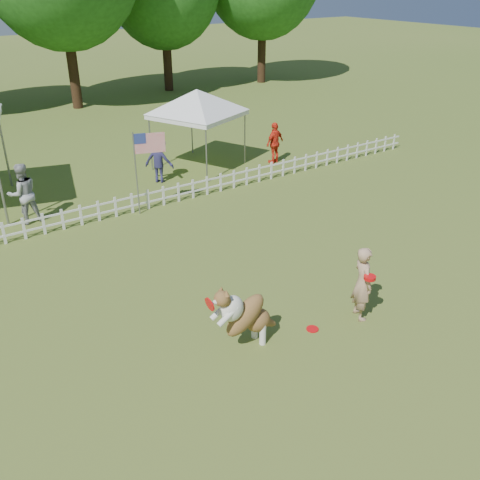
# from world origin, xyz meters

# --- Properties ---
(ground) EXTENTS (120.00, 120.00, 0.00)m
(ground) POSITION_xyz_m (0.00, 0.00, 0.00)
(ground) COLOR #486620
(ground) RESTS_ON ground
(picket_fence) EXTENTS (22.00, 0.08, 0.60)m
(picket_fence) POSITION_xyz_m (0.00, 7.00, 0.30)
(picket_fence) COLOR white
(picket_fence) RESTS_ON ground
(handler) EXTENTS (0.54, 0.66, 1.55)m
(handler) POSITION_xyz_m (1.35, -0.36, 0.77)
(handler) COLOR tan
(handler) RESTS_ON ground
(dog) EXTENTS (1.36, 0.48, 1.39)m
(dog) POSITION_xyz_m (-1.07, 0.13, 0.70)
(dog) COLOR brown
(dog) RESTS_ON ground
(frisbee_on_turf) EXTENTS (0.26, 0.26, 0.02)m
(frisbee_on_turf) POSITION_xyz_m (0.29, -0.18, 0.01)
(frisbee_on_turf) COLOR red
(frisbee_on_turf) RESTS_ON ground
(canopy_tent_right) EXTENTS (3.37, 3.37, 2.64)m
(canopy_tent_right) POSITION_xyz_m (3.44, 9.51, 1.32)
(canopy_tent_right) COLOR white
(canopy_tent_right) RESTS_ON ground
(flag_pole) EXTENTS (0.90, 0.37, 2.38)m
(flag_pole) POSITION_xyz_m (-0.11, 6.83, 1.19)
(flag_pole) COLOR gray
(flag_pole) RESTS_ON ground
(spectator_a) EXTENTS (0.85, 0.68, 1.69)m
(spectator_a) POSITION_xyz_m (-2.91, 8.05, 0.84)
(spectator_a) COLOR #9E9FA3
(spectator_a) RESTS_ON ground
(spectator_b) EXTENTS (1.07, 1.08, 1.49)m
(spectator_b) POSITION_xyz_m (1.57, 8.88, 0.75)
(spectator_b) COLOR #242249
(spectator_b) RESTS_ON ground
(spectator_c) EXTENTS (0.92, 0.55, 1.47)m
(spectator_c) POSITION_xyz_m (5.91, 8.34, 0.74)
(spectator_c) COLOR red
(spectator_c) RESTS_ON ground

